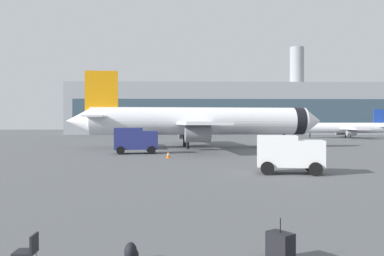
{
  "coord_description": "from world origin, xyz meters",
  "views": [
    {
      "loc": [
        0.2,
        -4.6,
        3.47
      ],
      "look_at": [
        1.13,
        31.16,
        3.0
      ],
      "focal_mm": 38.11,
      "sensor_mm": 36.0,
      "label": 1
    }
  ],
  "objects_px": {
    "cargo_van": "(289,152)",
    "traveller_backpack": "(131,252)",
    "rolling_suitcase": "(280,246)",
    "safety_cone_mid": "(168,155)",
    "airplane_at_gate": "(199,121)",
    "airplane_taxiing": "(343,128)",
    "gate_chair": "(28,250)",
    "safety_cone_near": "(262,159)",
    "service_truck": "(135,139)"
  },
  "relations": [
    {
      "from": "cargo_van",
      "to": "rolling_suitcase",
      "type": "distance_m",
      "value": 18.14
    },
    {
      "from": "service_truck",
      "to": "rolling_suitcase",
      "type": "distance_m",
      "value": 36.5
    },
    {
      "from": "gate_chair",
      "to": "cargo_van",
      "type": "bearing_deg",
      "value": 58.69
    },
    {
      "from": "safety_cone_near",
      "to": "gate_chair",
      "type": "xyz_separation_m",
      "value": [
        -10.41,
        -24.57,
        0.13
      ]
    },
    {
      "from": "airplane_at_gate",
      "to": "airplane_taxiing",
      "type": "distance_m",
      "value": 48.97
    },
    {
      "from": "airplane_taxiing",
      "to": "service_truck",
      "type": "relative_size",
      "value": 4.36
    },
    {
      "from": "cargo_van",
      "to": "safety_cone_mid",
      "type": "distance_m",
      "value": 15.06
    },
    {
      "from": "safety_cone_near",
      "to": "airplane_taxiing",
      "type": "bearing_deg",
      "value": 62.42
    },
    {
      "from": "rolling_suitcase",
      "to": "traveller_backpack",
      "type": "bearing_deg",
      "value": 177.95
    },
    {
      "from": "airplane_taxiing",
      "to": "gate_chair",
      "type": "xyz_separation_m",
      "value": [
        -40.32,
        -81.82,
        -1.77
      ]
    },
    {
      "from": "gate_chair",
      "to": "service_truck",
      "type": "bearing_deg",
      "value": 92.57
    },
    {
      "from": "cargo_van",
      "to": "traveller_backpack",
      "type": "distance_m",
      "value": 19.35
    },
    {
      "from": "airplane_taxiing",
      "to": "cargo_van",
      "type": "relative_size",
      "value": 4.71
    },
    {
      "from": "airplane_taxiing",
      "to": "safety_cone_mid",
      "type": "distance_m",
      "value": 64.14
    },
    {
      "from": "airplane_taxiing",
      "to": "safety_cone_mid",
      "type": "bearing_deg",
      "value": -126.39
    },
    {
      "from": "safety_cone_mid",
      "to": "gate_chair",
      "type": "bearing_deg",
      "value": -94.33
    },
    {
      "from": "service_truck",
      "to": "traveller_backpack",
      "type": "distance_m",
      "value": 35.78
    },
    {
      "from": "airplane_at_gate",
      "to": "cargo_van",
      "type": "xyz_separation_m",
      "value": [
        4.93,
        -29.06,
        -2.21
      ]
    },
    {
      "from": "airplane_at_gate",
      "to": "service_truck",
      "type": "relative_size",
      "value": 7.06
    },
    {
      "from": "safety_cone_near",
      "to": "traveller_backpack",
      "type": "relative_size",
      "value": 1.57
    },
    {
      "from": "service_truck",
      "to": "rolling_suitcase",
      "type": "relative_size",
      "value": 4.61
    },
    {
      "from": "safety_cone_near",
      "to": "rolling_suitcase",
      "type": "xyz_separation_m",
      "value": [
        -4.38,
        -24.12,
        0.02
      ]
    },
    {
      "from": "safety_cone_near",
      "to": "rolling_suitcase",
      "type": "distance_m",
      "value": 24.51
    },
    {
      "from": "service_truck",
      "to": "cargo_van",
      "type": "bearing_deg",
      "value": -55.54
    },
    {
      "from": "safety_cone_near",
      "to": "gate_chair",
      "type": "bearing_deg",
      "value": -112.97
    },
    {
      "from": "cargo_van",
      "to": "safety_cone_near",
      "type": "height_order",
      "value": "cargo_van"
    },
    {
      "from": "safety_cone_mid",
      "to": "airplane_taxiing",
      "type": "bearing_deg",
      "value": 53.61
    },
    {
      "from": "service_truck",
      "to": "safety_cone_near",
      "type": "xyz_separation_m",
      "value": [
        12.03,
        -11.55,
        -1.23
      ]
    },
    {
      "from": "service_truck",
      "to": "safety_cone_mid",
      "type": "bearing_deg",
      "value": -56.5
    },
    {
      "from": "cargo_van",
      "to": "traveller_backpack",
      "type": "relative_size",
      "value": 9.75
    },
    {
      "from": "safety_cone_near",
      "to": "airplane_at_gate",
      "type": "bearing_deg",
      "value": 101.24
    },
    {
      "from": "service_truck",
      "to": "safety_cone_mid",
      "type": "height_order",
      "value": "service_truck"
    },
    {
      "from": "airplane_at_gate",
      "to": "service_truck",
      "type": "bearing_deg",
      "value": -124.97
    },
    {
      "from": "cargo_van",
      "to": "gate_chair",
      "type": "distance_m",
      "value": 20.97
    },
    {
      "from": "safety_cone_mid",
      "to": "rolling_suitcase",
      "type": "distance_m",
      "value": 30.0
    },
    {
      "from": "safety_cone_mid",
      "to": "traveller_backpack",
      "type": "distance_m",
      "value": 29.63
    },
    {
      "from": "cargo_van",
      "to": "traveller_backpack",
      "type": "xyz_separation_m",
      "value": [
        -8.56,
        -17.31,
        -1.22
      ]
    },
    {
      "from": "airplane_at_gate",
      "to": "safety_cone_near",
      "type": "distance_m",
      "value": 23.06
    },
    {
      "from": "cargo_van",
      "to": "safety_cone_mid",
      "type": "height_order",
      "value": "cargo_van"
    },
    {
      "from": "service_truck",
      "to": "safety_cone_near",
      "type": "relative_size",
      "value": 6.71
    },
    {
      "from": "airplane_at_gate",
      "to": "gate_chair",
      "type": "bearing_deg",
      "value": -97.23
    },
    {
      "from": "traveller_backpack",
      "to": "gate_chair",
      "type": "relative_size",
      "value": 0.56
    },
    {
      "from": "airplane_taxiing",
      "to": "service_truck",
      "type": "xyz_separation_m",
      "value": [
        -41.94,
        -45.7,
        -0.66
      ]
    },
    {
      "from": "safety_cone_mid",
      "to": "traveller_backpack",
      "type": "height_order",
      "value": "safety_cone_mid"
    },
    {
      "from": "cargo_van",
      "to": "traveller_backpack",
      "type": "height_order",
      "value": "cargo_van"
    },
    {
      "from": "service_truck",
      "to": "gate_chair",
      "type": "height_order",
      "value": "service_truck"
    },
    {
      "from": "rolling_suitcase",
      "to": "gate_chair",
      "type": "relative_size",
      "value": 1.28
    },
    {
      "from": "traveller_backpack",
      "to": "safety_cone_near",
      "type": "bearing_deg",
      "value": 71.36
    },
    {
      "from": "service_truck",
      "to": "safety_cone_mid",
      "type": "xyz_separation_m",
      "value": [
        3.91,
        -5.91,
        -1.28
      ]
    },
    {
      "from": "safety_cone_mid",
      "to": "gate_chair",
      "type": "xyz_separation_m",
      "value": [
        -2.29,
        -30.21,
        0.17
      ]
    }
  ]
}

